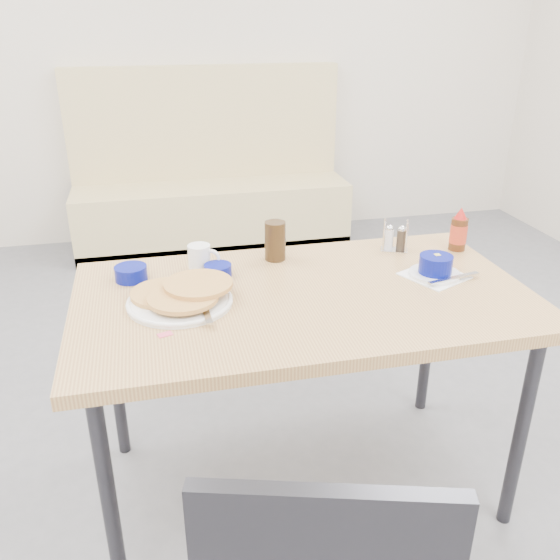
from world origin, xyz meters
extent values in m
plane|color=slate|center=(0.00, 0.00, 0.00)|extent=(6.00, 6.00, 0.00)
cube|color=beige|center=(0.00, 2.97, 1.40)|extent=(5.00, 0.06, 2.80)
cube|color=#CCB77C|center=(0.00, 2.72, 0.23)|extent=(1.90, 0.55, 0.45)
cube|color=#CCB77C|center=(0.00, 2.94, 0.72)|extent=(1.90, 0.12, 1.00)
cube|color=#2D2D33|center=(0.00, 2.72, 0.04)|extent=(1.90, 0.55, 0.08)
cube|color=tan|center=(0.00, 0.25, 0.74)|extent=(1.40, 0.80, 0.04)
cylinder|color=#2D2D33|center=(-0.62, -0.07, 0.36)|extent=(0.04, 0.04, 0.72)
cylinder|color=#2D2D33|center=(0.62, -0.07, 0.36)|extent=(0.04, 0.04, 0.72)
cylinder|color=#2D2D33|center=(-0.62, 0.57, 0.36)|extent=(0.04, 0.04, 0.72)
cylinder|color=#2D2D33|center=(0.62, 0.57, 0.36)|extent=(0.04, 0.04, 0.72)
cylinder|color=white|center=(-0.38, 0.26, 0.77)|extent=(0.31, 0.31, 0.02)
cylinder|color=#EBA758|center=(-0.42, 0.30, 0.78)|extent=(0.21, 0.21, 0.01)
cylinder|color=#EBA758|center=(-0.37, 0.23, 0.80)|extent=(0.21, 0.21, 0.01)
cylinder|color=#EBA758|center=(-0.32, 0.28, 0.81)|extent=(0.21, 0.21, 0.01)
cube|color=silver|center=(-0.31, 0.15, 0.78)|extent=(0.02, 0.14, 0.01)
cylinder|color=white|center=(-0.29, 0.51, 0.80)|extent=(0.08, 0.08, 0.09)
cylinder|color=black|center=(-0.29, 0.51, 0.84)|extent=(0.07, 0.07, 0.00)
torus|color=white|center=(-0.26, 0.49, 0.80)|extent=(0.06, 0.04, 0.06)
cube|color=white|center=(0.45, 0.28, 0.76)|extent=(0.23, 0.23, 0.00)
cylinder|color=white|center=(0.45, 0.28, 0.77)|extent=(0.17, 0.17, 0.01)
cylinder|color=#050D75|center=(0.45, 0.28, 0.80)|extent=(0.11, 0.11, 0.06)
cylinder|color=white|center=(0.45, 0.28, 0.83)|extent=(0.10, 0.10, 0.01)
cube|color=#F4DB60|center=(0.46, 0.28, 0.83)|extent=(0.02, 0.02, 0.01)
cube|color=silver|center=(0.49, 0.22, 0.78)|extent=(0.20, 0.06, 0.00)
cylinder|color=#050D75|center=(-0.52, 0.47, 0.78)|extent=(0.10, 0.10, 0.05)
cylinder|color=#050D75|center=(-0.24, 0.44, 0.78)|extent=(0.09, 0.09, 0.04)
cylinder|color=#32210F|center=(-0.03, 0.54, 0.83)|extent=(0.09, 0.09, 0.14)
cube|color=silver|center=(0.41, 0.52, 0.76)|extent=(0.11, 0.09, 0.00)
cylinder|color=silver|center=(0.37, 0.52, 0.82)|extent=(0.01, 0.01, 0.11)
cylinder|color=silver|center=(0.44, 0.49, 0.82)|extent=(0.01, 0.01, 0.11)
cylinder|color=silver|center=(0.39, 0.56, 0.82)|extent=(0.01, 0.01, 0.11)
cylinder|color=silver|center=(0.46, 0.52, 0.82)|extent=(0.01, 0.01, 0.11)
cylinder|color=silver|center=(0.39, 0.53, 0.80)|extent=(0.03, 0.03, 0.07)
cylinder|color=#3F3326|center=(0.43, 0.51, 0.80)|extent=(0.03, 0.03, 0.07)
cylinder|color=#47230F|center=(0.64, 0.48, 0.82)|extent=(0.06, 0.06, 0.12)
cylinder|color=#CC5A17|center=(0.64, 0.48, 0.82)|extent=(0.06, 0.06, 0.07)
cone|color=red|center=(0.64, 0.48, 0.90)|extent=(0.05, 0.05, 0.04)
cube|color=#E34B69|center=(-0.43, 0.08, 0.76)|extent=(0.04, 0.03, 0.00)
camera|label=1|loc=(-0.44, -1.34, 1.55)|focal=38.00mm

